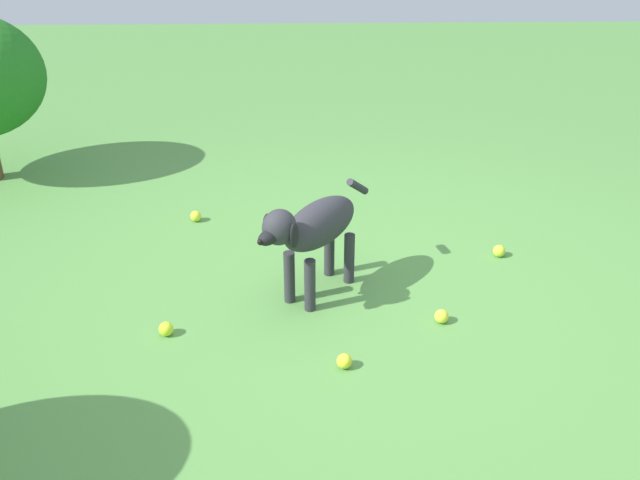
{
  "coord_description": "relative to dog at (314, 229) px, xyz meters",
  "views": [
    {
      "loc": [
        -0.28,
        -2.82,
        1.89
      ],
      "look_at": [
        -0.2,
        0.21,
        0.29
      ],
      "focal_mm": 39.98,
      "sensor_mm": 36.0,
      "label": 1
    }
  ],
  "objects": [
    {
      "name": "tennis_ball_1",
      "position": [
        1.01,
        0.36,
        -0.34
      ],
      "size": [
        0.07,
        0.07,
        0.07
      ],
      "primitive_type": "sphere",
      "color": "#C8DF34",
      "rests_on": "ground"
    },
    {
      "name": "ground",
      "position": [
        0.23,
        -0.17,
        -0.37
      ],
      "size": [
        14.0,
        14.0,
        0.0
      ],
      "primitive_type": "plane",
      "color": "#548C42"
    },
    {
      "name": "dog",
      "position": [
        0.0,
        0.0,
        0.0
      ],
      "size": [
        0.55,
        0.67,
        0.56
      ],
      "rotation": [
        0.0,
        0.0,
        4.04
      ],
      "color": "#2D2D33",
      "rests_on": "ground"
    },
    {
      "name": "tennis_ball_0",
      "position": [
        -0.69,
        0.85,
        -0.34
      ],
      "size": [
        0.07,
        0.07,
        0.07
      ],
      "primitive_type": "sphere",
      "color": "#C7DC33",
      "rests_on": "ground"
    },
    {
      "name": "tennis_ball_2",
      "position": [
        0.12,
        -0.58,
        -0.34
      ],
      "size": [
        0.07,
        0.07,
        0.07
      ],
      "primitive_type": "sphere",
      "color": "yellow",
      "rests_on": "ground"
    },
    {
      "name": "tennis_ball_3",
      "position": [
        -0.68,
        -0.32,
        -0.34
      ],
      "size": [
        0.07,
        0.07,
        0.07
      ],
      "primitive_type": "sphere",
      "color": "#C9E12A",
      "rests_on": "ground"
    },
    {
      "name": "tennis_ball_4",
      "position": [
        0.59,
        -0.26,
        -0.34
      ],
      "size": [
        0.07,
        0.07,
        0.07
      ],
      "primitive_type": "sphere",
      "color": "yellow",
      "rests_on": "ground"
    }
  ]
}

